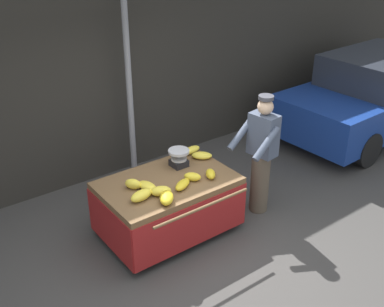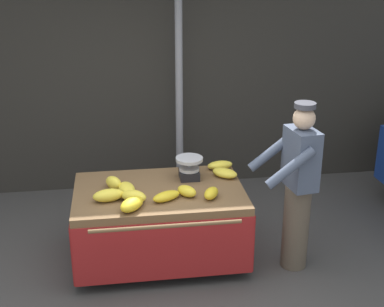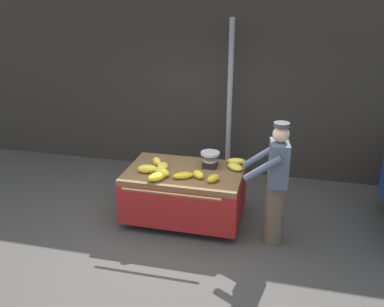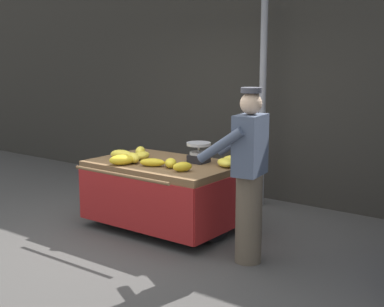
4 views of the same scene
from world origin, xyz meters
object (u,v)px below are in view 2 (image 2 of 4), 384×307
Objects in this scene: banana_bunch_1 at (132,204)px; banana_bunch_3 at (114,183)px; banana_bunch_4 at (166,196)px; vendor_person at (297,187)px; street_pole at (179,88)px; banana_bunch_8 at (211,193)px; weighing_scale at (189,168)px; banana_bunch_5 at (220,165)px; banana_bunch_6 at (109,195)px; banana_bunch_9 at (134,196)px; banana_bunch_0 at (187,191)px; banana_bunch_7 at (127,189)px; banana_bunch_2 at (225,173)px; banana_cart at (159,209)px.

banana_bunch_3 is at bearing 108.29° from banana_bunch_1.
vendor_person is (1.27, -0.05, 0.04)m from banana_bunch_4.
street_pole is 13.12× the size of banana_bunch_8.
weighing_scale is 0.51m from banana_bunch_8.
banana_bunch_6 is (-1.19, -0.61, 0.01)m from banana_bunch_5.
banana_bunch_3 reaches higher than banana_bunch_1.
street_pole is 10.08× the size of banana_bunch_5.
banana_bunch_3 is 0.60m from banana_bunch_4.
banana_bunch_8 is 0.87× the size of banana_bunch_9.
banana_bunch_0 is 0.24m from banana_bunch_8.
banana_bunch_8 is (0.79, -0.23, 0.01)m from banana_bunch_7.
banana_bunch_0 is 0.13× the size of vendor_person.
banana_bunch_2 is (0.99, 0.61, -0.01)m from banana_bunch_1.
vendor_person is at bearing -13.25° from banana_cart.
street_pole is 2.04m from banana_bunch_6.
banana_bunch_8 is (0.76, 0.14, -0.01)m from banana_bunch_1.
banana_bunch_8 is 0.84m from vendor_person.
street_pole reaches higher than banana_bunch_1.
banana_bunch_1 is at bearing -169.83° from banana_bunch_8.
banana_bunch_2 is 0.97× the size of banana_bunch_4.
banana_bunch_6 is at bearing 175.46° from banana_bunch_8.
banana_bunch_6 is (-0.74, -0.00, 0.01)m from banana_bunch_0.
banana_cart is 6.91× the size of banana_bunch_9.
banana_bunch_4 is 0.43m from banana_bunch_8.
street_pole reaches higher than banana_bunch_5.
banana_bunch_8 is at bearing -115.64° from banana_bunch_2.
street_pole is 1.84m from banana_bunch_7.
banana_bunch_9 is (-0.73, 0.02, 0.01)m from banana_bunch_8.
banana_bunch_1 is (-0.62, -0.63, -0.06)m from weighing_scale.
street_pole is 1.64× the size of vendor_person.
banana_bunch_5 is at bearing 72.47° from banana_bunch_8.
weighing_scale is 1.00× the size of banana_bunch_5.
banana_cart is 6.06× the size of banana_bunch_7.
street_pole is 10.05× the size of banana_bunch_7.
banana_bunch_2 is 1.30× the size of banana_bunch_8.
weighing_scale reaches higher than banana_cart.
banana_bunch_7 is at bearing 95.61° from banana_bunch_1.
banana_bunch_1 reaches higher than banana_bunch_8.
banana_bunch_5 is 0.16× the size of vendor_person.
banana_bunch_9 is (0.06, -0.21, 0.01)m from banana_bunch_7.
banana_bunch_0 and banana_bunch_8 have the same top height.
banana_bunch_5 is 1.34m from banana_bunch_6.
banana_cart is at bearing -104.22° from street_pole.
banana_bunch_6 is at bearing 172.78° from banana_bunch_4.
banana_cart is 0.56m from banana_bunch_1.
banana_bunch_5 is (0.65, 0.68, 0.00)m from banana_bunch_4.
banana_bunch_3 is 0.12× the size of vendor_person.
banana_bunch_0 is at bearing -138.83° from banana_bunch_2.
banana_bunch_1 is (-0.53, -0.22, 0.01)m from banana_bunch_0.
street_pole is at bearing 63.12° from banana_bunch_6.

